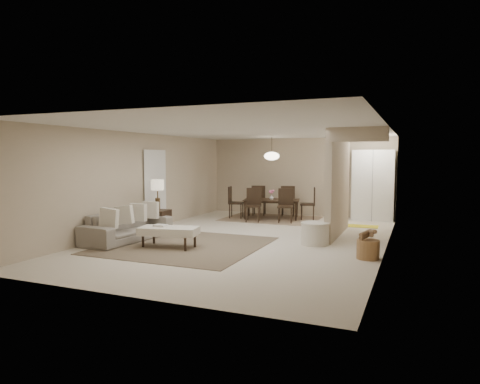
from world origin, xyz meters
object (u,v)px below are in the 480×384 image
at_px(sofa, 128,226).
at_px(wicker_basket, 368,249).
at_px(pantry_cabinet, 373,185).
at_px(round_pouf, 315,234).
at_px(ottoman_bench, 169,231).
at_px(dining_table, 271,209).
at_px(side_table, 158,221).

height_order(sofa, wicker_basket, sofa).
distance_m(pantry_cabinet, round_pouf, 4.40).
bearing_deg(wicker_basket, ottoman_bench, -171.94).
bearing_deg(round_pouf, pantry_cabinet, 79.40).
relative_size(ottoman_bench, wicker_basket, 3.12).
relative_size(wicker_basket, dining_table, 0.25).
bearing_deg(sofa, round_pouf, -69.32).
height_order(pantry_cabinet, dining_table, pantry_cabinet).
distance_m(ottoman_bench, round_pouf, 3.12).
bearing_deg(round_pouf, sofa, -163.65).
bearing_deg(ottoman_bench, sofa, 154.63).
height_order(ottoman_bench, wicker_basket, ottoman_bench).
bearing_deg(wicker_basket, pantry_cabinet, 94.43).
bearing_deg(sofa, dining_table, -18.44).
height_order(side_table, round_pouf, side_table).
distance_m(round_pouf, dining_table, 3.96).
bearing_deg(ottoman_bench, pantry_cabinet, 46.29).
relative_size(sofa, ottoman_bench, 1.72).
bearing_deg(sofa, pantry_cabinet, -37.17).
relative_size(sofa, round_pouf, 3.63).
xyz_separation_m(side_table, dining_table, (1.85, 3.40, 0.01)).
xyz_separation_m(sofa, ottoman_bench, (1.26, -0.30, 0.02)).
relative_size(pantry_cabinet, dining_table, 1.25).
xyz_separation_m(pantry_cabinet, dining_table, (-2.90, -0.89, -0.75)).
distance_m(side_table, round_pouf, 3.96).
relative_size(sofa, wicker_basket, 5.35).
bearing_deg(side_table, wicker_basket, -9.69).
height_order(pantry_cabinet, side_table, pantry_cabinet).
relative_size(side_table, dining_table, 0.34).
distance_m(sofa, wicker_basket, 5.21).
distance_m(ottoman_bench, dining_table, 4.88).
bearing_deg(round_pouf, dining_table, 122.02).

